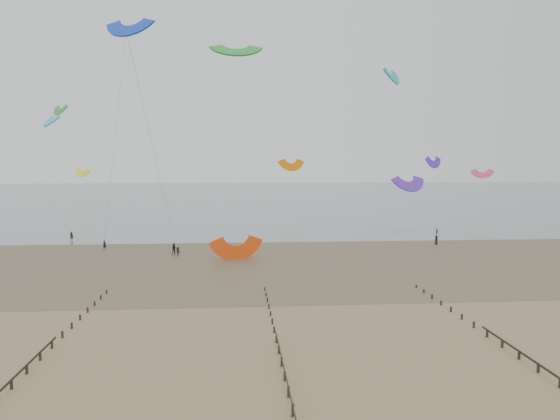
# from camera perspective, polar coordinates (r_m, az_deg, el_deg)

# --- Properties ---
(ground) EXTENTS (500.00, 500.00, 0.00)m
(ground) POSITION_cam_1_polar(r_m,az_deg,el_deg) (52.32, -5.36, -11.51)
(ground) COLOR brown
(ground) RESTS_ON ground
(sea_and_shore) EXTENTS (500.00, 665.00, 0.03)m
(sea_and_shore) POSITION_cam_1_polar(r_m,az_deg,el_deg) (85.99, -7.77, -4.99)
(sea_and_shore) COLOR #475654
(sea_and_shore) RESTS_ON ground
(groynes) EXTENTS (72.16, 50.16, 1.00)m
(groynes) POSITION_cam_1_polar(r_m,az_deg,el_deg) (34.41, 1.25, -19.67)
(groynes) COLOR black
(groynes) RESTS_ON ground
(kitesurfer_lead) EXTENTS (0.63, 0.46, 1.58)m
(kitesurfer_lead) POSITION_cam_1_polar(r_m,az_deg,el_deg) (98.15, -17.86, -3.49)
(kitesurfer_lead) COLOR black
(kitesurfer_lead) RESTS_ON ground
(kitesurfers) EXTENTS (108.48, 26.14, 1.84)m
(kitesurfers) POSITION_cam_1_polar(r_m,az_deg,el_deg) (102.61, 10.68, -2.96)
(kitesurfers) COLOR black
(kitesurfers) RESTS_ON ground
(grounded_kite) EXTENTS (8.72, 7.81, 3.95)m
(grounded_kite) POSITION_cam_1_polar(r_m,az_deg,el_deg) (84.48, -4.55, -5.15)
(grounded_kite) COLOR #F94B0F
(grounded_kite) RESTS_ON ground
(kites_airborne) EXTENTS (237.16, 116.85, 32.46)m
(kites_airborne) POSITION_cam_1_polar(r_m,az_deg,el_deg) (131.87, -8.06, 7.75)
(kites_airborne) COLOR #1035CA
(kites_airborne) RESTS_ON ground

